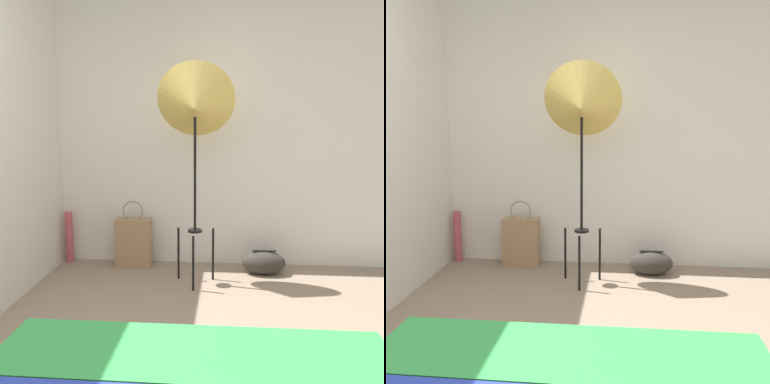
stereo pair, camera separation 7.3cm
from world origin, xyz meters
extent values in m
cube|color=silver|center=(0.00, 2.49, 1.30)|extent=(8.00, 0.05, 2.60)
cube|color=green|center=(0.23, -0.02, 0.42)|extent=(1.65, 0.48, 0.04)
cylinder|color=black|center=(0.09, 1.74, 0.23)|extent=(0.02, 0.02, 0.46)
cylinder|color=black|center=(-0.06, 2.00, 0.23)|extent=(0.02, 0.02, 0.46)
cylinder|color=black|center=(0.24, 2.00, 0.23)|extent=(0.02, 0.02, 0.46)
cylinder|color=black|center=(0.09, 1.92, 0.46)|extent=(0.12, 0.12, 0.02)
cylinder|color=black|center=(0.09, 1.92, 0.99)|extent=(0.02, 0.02, 1.05)
cone|color=#D1B251|center=(0.09, 1.92, 1.51)|extent=(0.65, 0.44, 0.68)
cube|color=#9E7A56|center=(-0.53, 2.31, 0.23)|extent=(0.34, 0.16, 0.46)
torus|color=#9E7A56|center=(-0.53, 2.31, 0.53)|extent=(0.20, 0.01, 0.20)
ellipsoid|color=#332D28|center=(0.69, 2.18, 0.11)|extent=(0.39, 0.21, 0.21)
cube|color=black|center=(0.69, 2.18, 0.22)|extent=(0.21, 0.04, 0.01)
cylinder|color=#BC4C56|center=(-1.18, 2.37, 0.25)|extent=(0.07, 0.07, 0.50)
camera|label=1|loc=(0.38, -1.75, 1.41)|focal=42.00mm
camera|label=2|loc=(0.45, -1.74, 1.41)|focal=42.00mm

